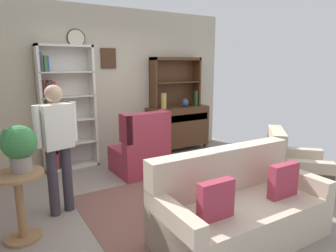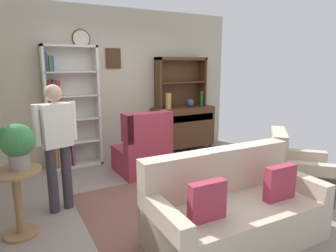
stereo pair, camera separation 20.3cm
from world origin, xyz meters
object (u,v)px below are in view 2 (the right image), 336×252
(sideboard_hutch, at_px, (181,75))
(vase_tall, at_px, (168,101))
(coffee_table, at_px, (196,182))
(couch_floral, at_px, (233,211))
(bookshelf, at_px, (68,112))
(book_stack, at_px, (201,177))
(sideboard, at_px, (183,126))
(bottle_wine, at_px, (201,99))
(potted_plant_large, at_px, (17,143))
(wingback_chair, at_px, (143,151))
(plant_stand, at_px, (17,196))
(person_reading, at_px, (57,139))
(armchair_floral, at_px, (296,174))
(vase_round, at_px, (190,103))

(sideboard_hutch, xyz_separation_m, vase_tall, (-0.39, -0.19, -0.48))
(coffee_table, bearing_deg, couch_floral, -93.12)
(bookshelf, distance_m, book_stack, 2.73)
(sideboard, distance_m, vase_tall, 0.69)
(bottle_wine, height_order, potted_plant_large, bottle_wine)
(wingback_chair, height_order, plant_stand, wingback_chair)
(bottle_wine, bearing_deg, bookshelf, 176.26)
(plant_stand, xyz_separation_m, potted_plant_large, (0.05, 0.03, 0.56))
(potted_plant_large, height_order, book_stack, potted_plant_large)
(vase_tall, xyz_separation_m, bottle_wine, (0.78, -0.01, 0.00))
(wingback_chair, height_order, coffee_table, wingback_chair)
(plant_stand, bearing_deg, vase_tall, 33.08)
(vase_tall, height_order, book_stack, vase_tall)
(vase_tall, relative_size, coffee_table, 0.39)
(sideboard, height_order, person_reading, person_reading)
(armchair_floral, height_order, wingback_chair, wingback_chair)
(potted_plant_large, bearing_deg, coffee_table, -12.71)
(sideboard, xyz_separation_m, wingback_chair, (-1.28, -0.85, -0.13))
(sideboard_hutch, bearing_deg, potted_plant_large, -147.77)
(bottle_wine, xyz_separation_m, coffee_table, (-1.61, -2.21, -0.73))
(person_reading, bearing_deg, book_stack, -29.13)
(vase_round, bearing_deg, potted_plant_large, -151.12)
(vase_round, distance_m, book_stack, 2.71)
(bookshelf, xyz_separation_m, plant_stand, (-0.91, -1.98, -0.53))
(vase_tall, xyz_separation_m, wingback_chair, (-0.89, -0.77, -0.69))
(coffee_table, bearing_deg, wingback_chair, 92.58)
(sideboard_hutch, xyz_separation_m, couch_floral, (-1.26, -3.15, -1.25))
(sideboard, distance_m, potted_plant_large, 3.68)
(vase_round, distance_m, couch_floral, 3.36)
(wingback_chair, distance_m, person_reading, 1.66)
(vase_tall, height_order, vase_round, vase_tall)
(couch_floral, bearing_deg, book_stack, 84.47)
(plant_stand, distance_m, potted_plant_large, 0.56)
(bottle_wine, bearing_deg, coffee_table, -126.02)
(armchair_floral, bearing_deg, sideboard_hutch, 95.54)
(sideboard_hutch, distance_m, book_stack, 2.97)
(armchair_floral, height_order, plant_stand, armchair_floral)
(vase_tall, relative_size, couch_floral, 0.17)
(vase_tall, distance_m, potted_plant_large, 3.28)
(vase_tall, distance_m, wingback_chair, 1.37)
(book_stack, bearing_deg, sideboard_hutch, 64.26)
(couch_floral, xyz_separation_m, armchair_floral, (1.52, 0.45, -0.02))
(sideboard, bearing_deg, couch_floral, -112.47)
(book_stack, bearing_deg, plant_stand, 166.84)
(vase_round, bearing_deg, person_reading, -152.81)
(sideboard_hutch, bearing_deg, coffee_table, -116.81)
(vase_tall, distance_m, plant_stand, 3.39)
(vase_round, height_order, potted_plant_large, potted_plant_large)
(sideboard, height_order, bottle_wine, bottle_wine)
(sideboard_hutch, xyz_separation_m, book_stack, (-1.19, -2.47, -1.12))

